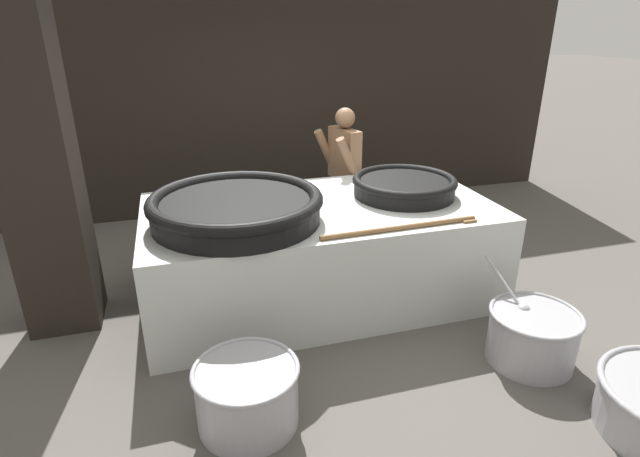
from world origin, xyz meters
TOP-DOWN VIEW (x-y plane):
  - ground_plane at (0.00, 0.00)m, footprint 60.00×60.00m
  - back_wall at (0.00, 2.64)m, footprint 8.60×0.24m
  - support_pillar at (-2.22, 0.19)m, footprint 0.54×0.54m
  - hearth_platform at (0.00, 0.00)m, footprint 3.09×1.64m
  - giant_wok_near at (-0.76, -0.18)m, footprint 1.42×1.42m
  - giant_wok_far at (0.84, 0.05)m, footprint 0.97×0.97m
  - stirring_paddle at (0.51, -0.72)m, footprint 1.34×0.11m
  - cook at (0.60, 1.10)m, footprint 0.44×0.61m
  - prep_bowl_vegetables at (1.24, -1.44)m, footprint 0.67×0.86m
  - prep_bowl_meat at (-0.92, -1.47)m, footprint 0.68×0.68m

SIDE VIEW (x-z plane):
  - ground_plane at x=0.00m, z-range 0.00..0.00m
  - prep_bowl_vegetables at x=1.24m, z-range -0.11..0.57m
  - prep_bowl_meat at x=-0.92m, z-range 0.02..0.45m
  - hearth_platform at x=0.00m, z-range 0.00..0.89m
  - cook at x=0.60m, z-range 0.06..1.62m
  - stirring_paddle at x=0.51m, z-range 0.89..0.93m
  - giant_wok_far at x=0.84m, z-range 0.90..1.08m
  - giant_wok_near at x=-0.76m, z-range 0.90..1.14m
  - back_wall at x=0.00m, z-range 0.00..3.20m
  - support_pillar at x=-2.22m, z-range 0.00..3.20m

